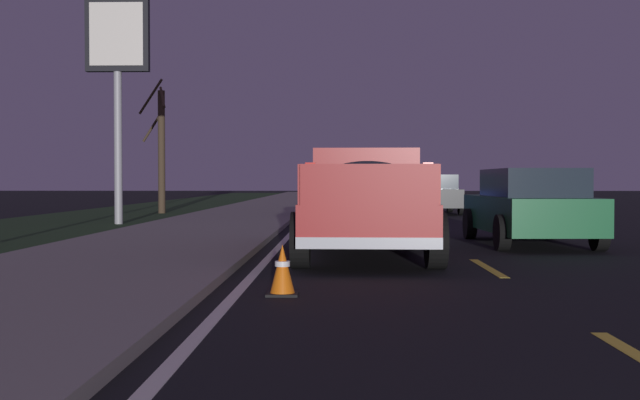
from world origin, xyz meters
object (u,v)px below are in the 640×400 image
sedan_tan (415,191)px  bare_tree_far (161,147)px  gas_price_sign (117,54)px  traffic_cone_near (282,270)px  sedan_blue (352,195)px  pickup_truck (366,199)px  sedan_green (529,206)px  sedan_black (433,194)px

sedan_tan → bare_tree_far: bare_tree_far is taller
gas_price_sign → traffic_cone_near: size_ratio=11.66×
sedan_blue → bare_tree_far: bare_tree_far is taller
pickup_truck → sedan_green: pickup_truck is taller
sedan_green → sedan_tan: same height
sedan_black → gas_price_sign: size_ratio=0.65×
bare_tree_far → sedan_black: bearing=-89.6°
sedan_tan → sedan_black: bearing=178.9°
sedan_blue → traffic_cone_near: size_ratio=7.59×
sedan_green → sedan_tan: (23.61, -0.03, 0.00)m
sedan_green → sedan_blue: (11.89, 3.41, 0.00)m
sedan_green → bare_tree_far: 18.55m
sedan_tan → gas_price_sign: size_ratio=0.65×
sedan_tan → bare_tree_far: (-8.79, 11.03, 1.86)m
sedan_blue → sedan_black: bearing=-47.4°
sedan_black → pickup_truck: bearing=169.4°
sedan_green → gas_price_sign: gas_price_sign is taller
sedan_tan → bare_tree_far: 14.23m
gas_price_sign → sedan_green: bearing=-124.2°
sedan_black → bare_tree_far: (-0.08, 10.86, 1.86)m
gas_price_sign → bare_tree_far: (7.68, 0.50, -2.43)m
pickup_truck → sedan_tan: pickup_truck is taller
pickup_truck → bare_tree_far: size_ratio=1.01×
pickup_truck → traffic_cone_near: 4.70m
sedan_blue → sedan_black: 4.45m
sedan_green → traffic_cone_near: (-7.03, 4.52, -0.50)m
sedan_green → sedan_tan: bearing=-0.1°
sedan_blue → sedan_black: same height
pickup_truck → bare_tree_far: 19.00m
traffic_cone_near → gas_price_sign: bearing=22.9°
sedan_tan → gas_price_sign: 20.01m
pickup_truck → bare_tree_far: bare_tree_far is taller
sedan_blue → traffic_cone_near: bearing=176.7°
sedan_black → gas_price_sign: gas_price_sign is taller
sedan_green → gas_price_sign: bearing=55.8°
sedan_green → bare_tree_far: size_ratio=0.82×
pickup_truck → sedan_green: size_ratio=1.23×
gas_price_sign → pickup_truck: bearing=-143.7°
pickup_truck → traffic_cone_near: (-4.52, 1.11, -0.70)m
bare_tree_far → sedan_green: bearing=-143.4°
bare_tree_far → traffic_cone_near: (-21.85, -6.48, -2.36)m
sedan_blue → bare_tree_far: size_ratio=0.82×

